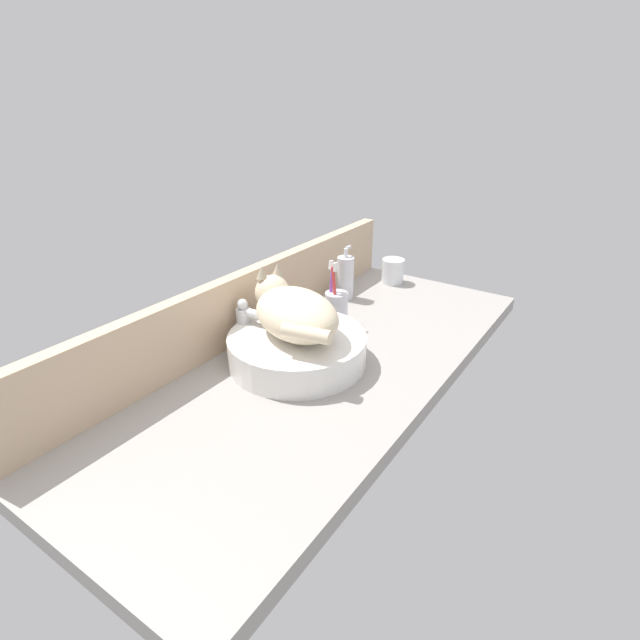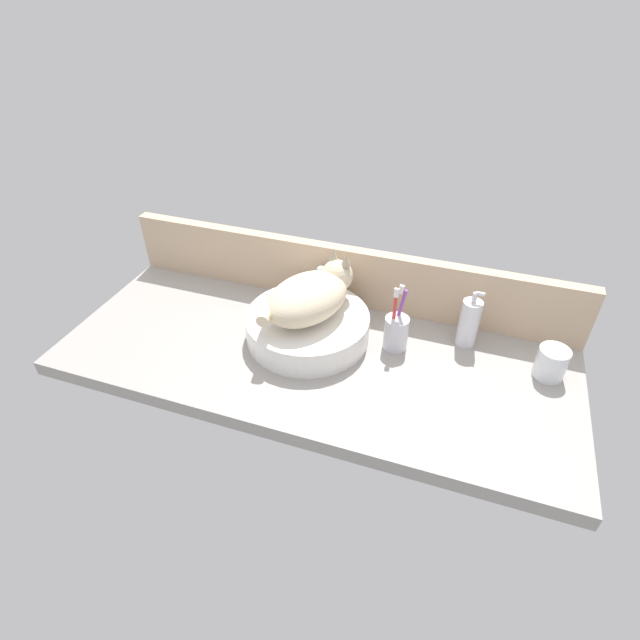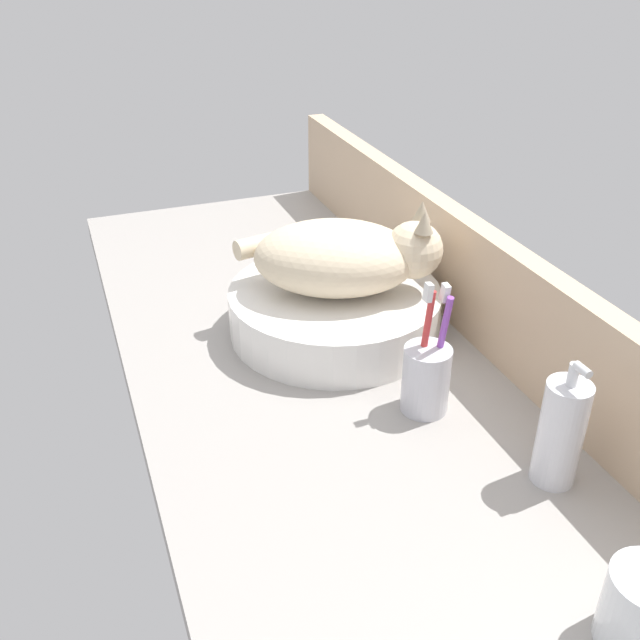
{
  "view_description": "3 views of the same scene",
  "coord_description": "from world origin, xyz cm",
  "px_view_note": "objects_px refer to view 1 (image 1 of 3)",
  "views": [
    {
      "loc": [
        -88.58,
        -58.4,
        61.69
      ],
      "look_at": [
        2.52,
        3.23,
        9.55
      ],
      "focal_mm": 28.0,
      "sensor_mm": 36.0,
      "label": 1
    },
    {
      "loc": [
        34.34,
        -94.54,
        86.46
      ],
      "look_at": [
        0.15,
        4.12,
        7.94
      ],
      "focal_mm": 28.0,
      "sensor_mm": 36.0,
      "label": 2
    },
    {
      "loc": [
        87.64,
        -31.49,
        59.15
      ],
      "look_at": [
        4.8,
        -0.23,
        7.85
      ],
      "focal_mm": 40.0,
      "sensor_mm": 36.0,
      "label": 3
    }
  ],
  "objects_px": {
    "soap_dispenser": "(345,278)",
    "water_glass": "(393,272)",
    "faucet": "(247,323)",
    "sink_basin": "(297,349)",
    "toothbrush_cup": "(336,307)",
    "cat": "(293,311)"
  },
  "relations": [
    {
      "from": "toothbrush_cup",
      "to": "cat",
      "type": "bearing_deg",
      "value": -173.73
    },
    {
      "from": "toothbrush_cup",
      "to": "water_glass",
      "type": "distance_m",
      "value": 0.39
    },
    {
      "from": "sink_basin",
      "to": "faucet",
      "type": "xyz_separation_m",
      "value": [
        -0.01,
        0.14,
        0.04
      ]
    },
    {
      "from": "cat",
      "to": "water_glass",
      "type": "bearing_deg",
      "value": 3.82
    },
    {
      "from": "faucet",
      "to": "water_glass",
      "type": "height_order",
      "value": "faucet"
    },
    {
      "from": "sink_basin",
      "to": "toothbrush_cup",
      "type": "xyz_separation_m",
      "value": [
        0.23,
        0.04,
        0.01
      ]
    },
    {
      "from": "faucet",
      "to": "soap_dispenser",
      "type": "xyz_separation_m",
      "value": [
        0.43,
        -0.03,
        -0.0
      ]
    },
    {
      "from": "faucet",
      "to": "toothbrush_cup",
      "type": "relative_size",
      "value": 0.73
    },
    {
      "from": "faucet",
      "to": "water_glass",
      "type": "xyz_separation_m",
      "value": [
        0.63,
        -0.09,
        -0.04
      ]
    },
    {
      "from": "faucet",
      "to": "toothbrush_cup",
      "type": "distance_m",
      "value": 0.27
    },
    {
      "from": "cat",
      "to": "toothbrush_cup",
      "type": "height_order",
      "value": "cat"
    },
    {
      "from": "sink_basin",
      "to": "cat",
      "type": "height_order",
      "value": "cat"
    },
    {
      "from": "cat",
      "to": "water_glass",
      "type": "relative_size",
      "value": 3.64
    },
    {
      "from": "cat",
      "to": "toothbrush_cup",
      "type": "bearing_deg",
      "value": 6.27
    },
    {
      "from": "sink_basin",
      "to": "toothbrush_cup",
      "type": "bearing_deg",
      "value": 9.24
    },
    {
      "from": "soap_dispenser",
      "to": "water_glass",
      "type": "bearing_deg",
      "value": -16.52
    },
    {
      "from": "soap_dispenser",
      "to": "sink_basin",
      "type": "bearing_deg",
      "value": -164.22
    },
    {
      "from": "soap_dispenser",
      "to": "toothbrush_cup",
      "type": "bearing_deg",
      "value": -156.21
    },
    {
      "from": "sink_basin",
      "to": "faucet",
      "type": "relative_size",
      "value": 2.46
    },
    {
      "from": "faucet",
      "to": "water_glass",
      "type": "relative_size",
      "value": 1.64
    },
    {
      "from": "soap_dispenser",
      "to": "water_glass",
      "type": "relative_size",
      "value": 2.04
    },
    {
      "from": "faucet",
      "to": "soap_dispenser",
      "type": "relative_size",
      "value": 0.81
    }
  ]
}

